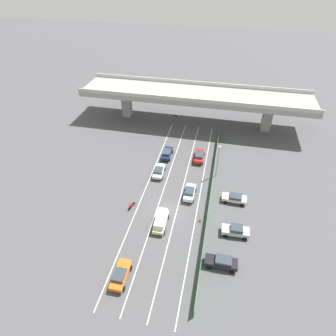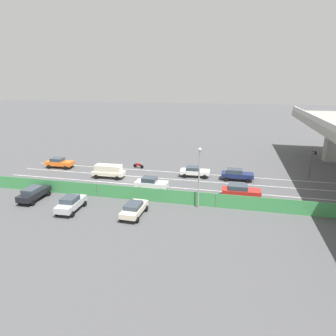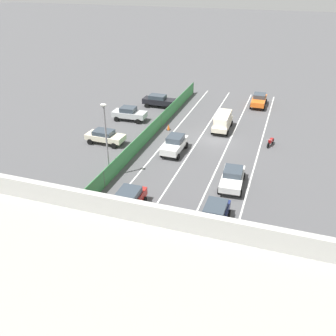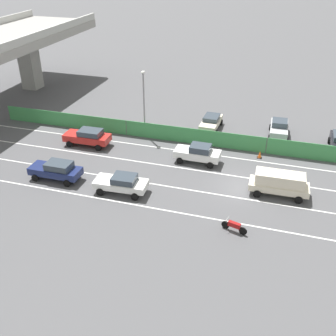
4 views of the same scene
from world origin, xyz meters
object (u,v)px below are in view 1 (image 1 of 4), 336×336
object	(u,v)px
parked_sedan_cream	(235,198)
traffic_light	(168,119)
car_van_cream	(161,220)
car_hatchback_white	(159,171)
motorcycle	(131,206)
parked_sedan_dark	(222,262)
car_sedan_white	(190,192)
street_lamp	(218,158)
car_sedan_red	(199,156)
parked_wagon_silver	(236,230)
traffic_cone	(200,220)
car_taxi_orange	(120,275)
car_sedan_navy	(167,153)

from	to	relation	value
parked_sedan_cream	traffic_light	size ratio (longest dim) A/B	0.87
car_van_cream	car_hatchback_white	distance (m)	12.84
motorcycle	parked_sedan_dark	xyz separation A→B (m)	(15.75, -8.04, 0.48)
car_sedan_white	street_lamp	size ratio (longest dim) A/B	0.61
car_sedan_red	traffic_light	bearing A→B (deg)	131.65
car_sedan_white	car_sedan_red	bearing A→B (deg)	88.84
parked_sedan_dark	parked_wagon_silver	distance (m)	6.25
street_lamp	traffic_cone	size ratio (longest dim) A/B	9.49
motorcycle	traffic_light	distance (m)	26.35
car_sedan_red	traffic_light	xyz separation A→B (m)	(-8.75, 9.84, 2.55)
car_taxi_orange	motorcycle	distance (m)	13.17
car_sedan_navy	street_lamp	size ratio (longest dim) A/B	0.65
street_lamp	car_sedan_white	bearing A→B (deg)	-121.43
car_sedan_red	parked_sedan_cream	world-z (taller)	car_sedan_red
motorcycle	parked_sedan_cream	bearing A→B (deg)	16.87
car_hatchback_white	car_sedan_red	xyz separation A→B (m)	(7.09, 6.65, 0.09)
car_sedan_white	parked_sedan_dark	size ratio (longest dim) A/B	0.95
parked_wagon_silver	parked_sedan_dark	bearing A→B (deg)	-106.42
car_van_cream	car_sedan_white	world-z (taller)	car_van_cream
car_van_cream	car_taxi_orange	xyz separation A→B (m)	(-3.07, -10.15, -0.23)
car_sedan_white	parked_sedan_cream	xyz separation A→B (m)	(7.85, 0.35, -0.08)
car_sedan_navy	motorcycle	world-z (taller)	car_sedan_navy
car_sedan_navy	traffic_light	world-z (taller)	traffic_light
car_van_cream	car_taxi_orange	bearing A→B (deg)	-106.83
car_taxi_orange	parked_wagon_silver	world-z (taller)	parked_wagon_silver
parked_wagon_silver	parked_sedan_cream	xyz separation A→B (m)	(-0.35, 7.26, -0.07)
parked_sedan_dark	street_lamp	world-z (taller)	street_lamp
traffic_light	parked_sedan_cream	bearing A→B (deg)	-52.01
parked_sedan_dark	traffic_cone	size ratio (longest dim) A/B	6.11
car_van_cream	car_taxi_orange	distance (m)	10.61
parked_wagon_silver	traffic_cone	bearing A→B (deg)	166.09
parked_wagon_silver	parked_sedan_cream	distance (m)	7.27
motorcycle	traffic_light	xyz separation A→B (m)	(0.80, 26.16, 3.04)
car_sedan_navy	car_sedan_white	xyz separation A→B (m)	(6.60, -11.02, 0.02)
traffic_cone	traffic_light	bearing A→B (deg)	112.40
car_sedan_white	parked_wagon_silver	bearing A→B (deg)	-40.11
traffic_light	car_sedan_navy	bearing A→B (deg)	-79.47
parked_sedan_dark	street_lamp	size ratio (longest dim) A/B	0.64
car_sedan_red	parked_wagon_silver	world-z (taller)	parked_wagon_silver
car_sedan_navy	traffic_light	bearing A→B (deg)	100.53
car_sedan_navy	parked_wagon_silver	bearing A→B (deg)	-50.46
motorcycle	car_sedan_white	bearing A→B (deg)	27.51
car_taxi_orange	parked_sedan_dark	size ratio (longest dim) A/B	1.00
car_sedan_navy	car_taxi_orange	world-z (taller)	car_sedan_navy
parked_wagon_silver	car_sedan_white	bearing A→B (deg)	139.89
parked_wagon_silver	car_van_cream	bearing A→B (deg)	-176.76
traffic_light	car_sedan_white	bearing A→B (deg)	-68.22
car_van_cream	car_taxi_orange	size ratio (longest dim) A/B	1.07
car_hatchback_white	street_lamp	xyz separation A→B (m)	(11.00, 1.95, 3.39)
car_sedan_red	parked_sedan_dark	world-z (taller)	car_sedan_red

